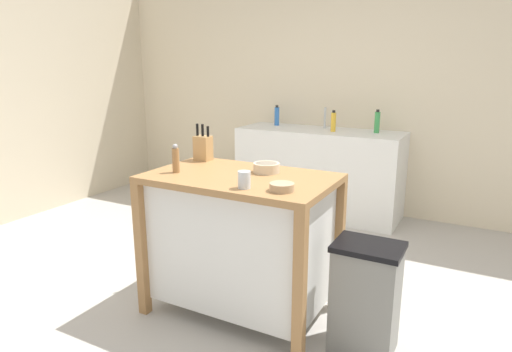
# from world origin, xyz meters

# --- Properties ---
(ground_plane) EXTENTS (6.84, 6.84, 0.00)m
(ground_plane) POSITION_xyz_m (0.00, 0.00, 0.00)
(ground_plane) COLOR #ADA8A0
(ground_plane) RESTS_ON ground
(wall_back) EXTENTS (5.84, 0.10, 2.60)m
(wall_back) POSITION_xyz_m (0.00, 2.42, 1.30)
(wall_back) COLOR beige
(wall_back) RESTS_ON ground
(wall_left) EXTENTS (0.10, 3.02, 2.60)m
(wall_left) POSITION_xyz_m (-2.92, 0.91, 1.30)
(wall_left) COLOR beige
(wall_left) RESTS_ON ground
(kitchen_island) EXTENTS (1.13, 0.70, 0.91)m
(kitchen_island) POSITION_xyz_m (0.03, -0.02, 0.51)
(kitchen_island) COLOR #9E7042
(kitchen_island) RESTS_ON ground
(knife_block) EXTENTS (0.11, 0.09, 0.25)m
(knife_block) POSITION_xyz_m (-0.42, 0.23, 1.00)
(knife_block) COLOR tan
(knife_block) RESTS_ON kitchen_island
(bowl_ceramic_small) EXTENTS (0.16, 0.16, 0.06)m
(bowl_ceramic_small) POSITION_xyz_m (0.13, 0.12, 0.94)
(bowl_ceramic_small) COLOR beige
(bowl_ceramic_small) RESTS_ON kitchen_island
(bowl_ceramic_wide) EXTENTS (0.13, 0.13, 0.04)m
(bowl_ceramic_wide) POSITION_xyz_m (0.39, -0.21, 0.93)
(bowl_ceramic_wide) COLOR tan
(bowl_ceramic_wide) RESTS_ON kitchen_island
(drinking_cup) EXTENTS (0.07, 0.07, 0.09)m
(drinking_cup) POSITION_xyz_m (0.19, -0.26, 0.95)
(drinking_cup) COLOR silver
(drinking_cup) RESTS_ON kitchen_island
(pepper_grinder) EXTENTS (0.04, 0.04, 0.18)m
(pepper_grinder) POSITION_xyz_m (-0.36, -0.14, 0.99)
(pepper_grinder) COLOR #9E7042
(pepper_grinder) RESTS_ON kitchen_island
(trash_bin) EXTENTS (0.36, 0.28, 0.63)m
(trash_bin) POSITION_xyz_m (0.83, -0.04, 0.32)
(trash_bin) COLOR slate
(trash_bin) RESTS_ON ground
(sink_counter) EXTENTS (1.70, 0.60, 0.90)m
(sink_counter) POSITION_xyz_m (-0.23, 2.07, 0.45)
(sink_counter) COLOR silver
(sink_counter) RESTS_ON ground
(sink_faucet) EXTENTS (0.02, 0.02, 0.22)m
(sink_faucet) POSITION_xyz_m (-0.23, 2.21, 1.01)
(sink_faucet) COLOR #B7BCC1
(sink_faucet) RESTS_ON sink_counter
(bottle_hand_soap) EXTENTS (0.05, 0.05, 0.23)m
(bottle_hand_soap) POSITION_xyz_m (0.33, 2.14, 1.01)
(bottle_hand_soap) COLOR green
(bottle_hand_soap) RESTS_ON sink_counter
(bottle_spray_cleaner) EXTENTS (0.05, 0.05, 0.22)m
(bottle_spray_cleaner) POSITION_xyz_m (-0.78, 2.18, 1.00)
(bottle_spray_cleaner) COLOR blue
(bottle_spray_cleaner) RESTS_ON sink_counter
(bottle_dish_soap) EXTENTS (0.05, 0.05, 0.21)m
(bottle_dish_soap) POSITION_xyz_m (-0.08, 2.03, 1.00)
(bottle_dish_soap) COLOR yellow
(bottle_dish_soap) RESTS_ON sink_counter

